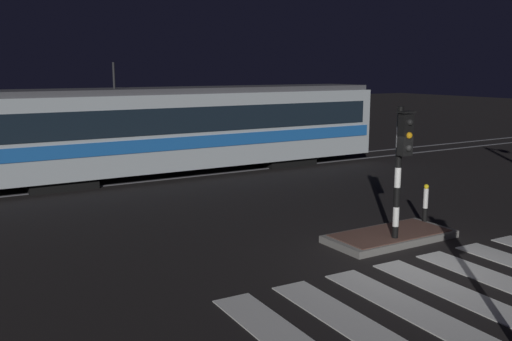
# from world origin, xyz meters

# --- Properties ---
(ground_plane) EXTENTS (120.00, 120.00, 0.00)m
(ground_plane) POSITION_xyz_m (0.00, 0.00, 0.00)
(ground_plane) COLOR black
(rail_near) EXTENTS (80.00, 0.12, 0.03)m
(rail_near) POSITION_xyz_m (0.00, 11.01, 0.01)
(rail_near) COLOR #59595E
(rail_near) RESTS_ON ground
(rail_far) EXTENTS (80.00, 0.12, 0.03)m
(rail_far) POSITION_xyz_m (0.00, 12.45, 0.01)
(rail_far) COLOR #59595E
(rail_far) RESTS_ON ground
(crosswalk_zebra) EXTENTS (9.13, 4.35, 0.02)m
(crosswalk_zebra) POSITION_xyz_m (-0.00, -1.71, 0.01)
(crosswalk_zebra) COLOR silver
(crosswalk_zebra) RESTS_ON ground
(traffic_island) EXTENTS (3.09, 1.38, 0.18)m
(traffic_island) POSITION_xyz_m (0.70, 1.51, 0.09)
(traffic_island) COLOR slate
(traffic_island) RESTS_ON ground
(traffic_light_median_centre) EXTENTS (0.36, 0.42, 3.13)m
(traffic_light_median_centre) POSITION_xyz_m (0.50, 1.06, 2.06)
(traffic_light_median_centre) COLOR black
(traffic_light_median_centre) RESTS_ON ground
(tram) EXTENTS (16.59, 2.58, 4.15)m
(tram) POSITION_xyz_m (-0.09, 11.72, 1.75)
(tram) COLOR #B2BCC1
(tram) RESTS_ON ground
(bollard_island_edge) EXTENTS (0.12, 0.12, 1.11)m
(bollard_island_edge) POSITION_xyz_m (2.19, 1.84, 0.56)
(bollard_island_edge) COLOR black
(bollard_island_edge) RESTS_ON ground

